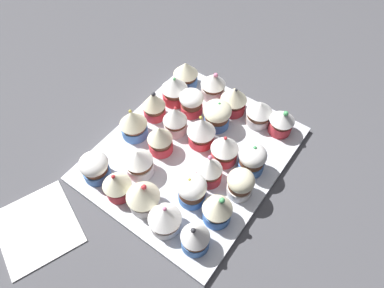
# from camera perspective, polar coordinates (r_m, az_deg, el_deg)

# --- Properties ---
(ground_plane) EXTENTS (1.80, 1.80, 0.03)m
(ground_plane) POSITION_cam_1_polar(r_m,az_deg,el_deg) (0.81, -0.00, -2.37)
(ground_plane) COLOR #4C4C51
(baking_tray) EXTENTS (0.44, 0.37, 0.01)m
(baking_tray) POSITION_cam_1_polar(r_m,az_deg,el_deg) (0.80, -0.00, -1.53)
(baking_tray) COLOR silver
(baking_tray) RESTS_ON ground_plane
(cupcake_0) EXTENTS (0.05, 0.05, 0.08)m
(cupcake_0) POSITION_cam_1_polar(r_m,az_deg,el_deg) (0.66, 0.53, -14.78)
(cupcake_0) COLOR #477AC6
(cupcake_0) RESTS_ON baking_tray
(cupcake_1) EXTENTS (0.06, 0.06, 0.08)m
(cupcake_1) POSITION_cam_1_polar(r_m,az_deg,el_deg) (0.68, 4.14, -10.43)
(cupcake_1) COLOR #477AC6
(cupcake_1) RESTS_ON baking_tray
(cupcake_2) EXTENTS (0.06, 0.06, 0.07)m
(cupcake_2) POSITION_cam_1_polar(r_m,az_deg,el_deg) (0.71, 7.84, -6.38)
(cupcake_2) COLOR white
(cupcake_2) RESTS_ON baking_tray
(cupcake_3) EXTENTS (0.06, 0.06, 0.07)m
(cupcake_3) POSITION_cam_1_polar(r_m,az_deg,el_deg) (0.75, 9.67, -2.42)
(cupcake_3) COLOR #477AC6
(cupcake_3) RESTS_ON baking_tray
(cupcake_4) EXTENTS (0.06, 0.06, 0.07)m
(cupcake_4) POSITION_cam_1_polar(r_m,az_deg,el_deg) (0.83, 14.35, 3.60)
(cupcake_4) COLOR #D1333D
(cupcake_4) RESTS_ON baking_tray
(cupcake_5) EXTENTS (0.06, 0.06, 0.07)m
(cupcake_5) POSITION_cam_1_polar(r_m,az_deg,el_deg) (0.68, -4.44, -11.87)
(cupcake_5) COLOR white
(cupcake_5) RESTS_ON baking_tray
(cupcake_6) EXTENTS (0.06, 0.06, 0.07)m
(cupcake_6) POSITION_cam_1_polar(r_m,az_deg,el_deg) (0.70, -0.02, -7.41)
(cupcake_6) COLOR #477AC6
(cupcake_6) RESTS_ON baking_tray
(cupcake_7) EXTENTS (0.05, 0.05, 0.08)m
(cupcake_7) POSITION_cam_1_polar(r_m,az_deg,el_deg) (0.72, 2.84, -4.18)
(cupcake_7) COLOR #D1333D
(cupcake_7) RESTS_ON baking_tray
(cupcake_8) EXTENTS (0.06, 0.06, 0.08)m
(cupcake_8) POSITION_cam_1_polar(r_m,az_deg,el_deg) (0.75, 5.31, -0.76)
(cupcake_8) COLOR #D1333D
(cupcake_8) RESTS_ON baking_tray
(cupcake_9) EXTENTS (0.06, 0.06, 0.07)m
(cupcake_9) POSITION_cam_1_polar(r_m,az_deg,el_deg) (0.83, 10.83, 5.03)
(cupcake_9) COLOR white
(cupcake_9) RESTS_ON baking_tray
(cupcake_10) EXTENTS (0.07, 0.07, 0.08)m
(cupcake_10) POSITION_cam_1_polar(r_m,az_deg,el_deg) (0.69, -7.74, -8.41)
(cupcake_10) COLOR white
(cupcake_10) RESTS_ON baking_tray
(cupcake_11) EXTENTS (0.06, 0.06, 0.08)m
(cupcake_11) POSITION_cam_1_polar(r_m,az_deg,el_deg) (0.78, 1.24, 2.34)
(cupcake_11) COLOR #D1333D
(cupcake_11) RESTS_ON baking_tray
(cupcake_12) EXTENTS (0.07, 0.07, 0.07)m
(cupcake_12) POSITION_cam_1_polar(r_m,az_deg,el_deg) (0.81, 4.25, 4.67)
(cupcake_12) COLOR #477AC6
(cupcake_12) RESTS_ON baking_tray
(cupcake_13) EXTENTS (0.06, 0.06, 0.08)m
(cupcake_13) POSITION_cam_1_polar(r_m,az_deg,el_deg) (0.85, 6.76, 7.22)
(cupcake_13) COLOR #D1333D
(cupcake_13) RESTS_ON baking_tray
(cupcake_14) EXTENTS (0.06, 0.06, 0.07)m
(cupcake_14) POSITION_cam_1_polar(r_m,az_deg,el_deg) (0.72, -12.05, -6.43)
(cupcake_14) COLOR #D1333D
(cupcake_14) RESTS_ON baking_tray
(cupcake_15) EXTENTS (0.06, 0.06, 0.07)m
(cupcake_15) POSITION_cam_1_polar(r_m,az_deg,el_deg) (0.74, -8.61, -2.84)
(cupcake_15) COLOR white
(cupcake_15) RESTS_ON baking_tray
(cupcake_16) EXTENTS (0.06, 0.06, 0.08)m
(cupcake_16) POSITION_cam_1_polar(r_m,az_deg,el_deg) (0.77, -5.20, 0.81)
(cupcake_16) COLOR #D1333D
(cupcake_16) RESTS_ON baking_tray
(cupcake_17) EXTENTS (0.06, 0.06, 0.08)m
(cupcake_17) POSITION_cam_1_polar(r_m,az_deg,el_deg) (0.80, -2.77, 3.99)
(cupcake_17) COLOR white
(cupcake_17) RESTS_ON baking_tray
(cupcake_18) EXTENTS (0.06, 0.06, 0.07)m
(cupcake_18) POSITION_cam_1_polar(r_m,az_deg,el_deg) (0.84, -0.08, 6.80)
(cupcake_18) COLOR #D1333D
(cupcake_18) RESTS_ON baking_tray
(cupcake_19) EXTENTS (0.06, 0.06, 0.07)m
(cupcake_19) POSITION_cam_1_polar(r_m,az_deg,el_deg) (0.88, 3.44, 9.57)
(cupcake_19) COLOR white
(cupcake_19) RESTS_ON baking_tray
(cupcake_20) EXTENTS (0.06, 0.06, 0.07)m
(cupcake_20) POSITION_cam_1_polar(r_m,az_deg,el_deg) (0.76, -15.48, -3.62)
(cupcake_20) COLOR #477AC6
(cupcake_20) RESTS_ON baking_tray
(cupcake_21) EXTENTS (0.06, 0.06, 0.08)m
(cupcake_21) POSITION_cam_1_polar(r_m,az_deg,el_deg) (0.80, -9.50, 3.34)
(cupcake_21) COLOR #477AC6
(cupcake_21) RESTS_ON baking_tray
(cupcake_22) EXTENTS (0.05, 0.05, 0.08)m
(cupcake_22) POSITION_cam_1_polar(r_m,az_deg,el_deg) (0.83, -6.20, 6.35)
(cupcake_22) COLOR #D1333D
(cupcake_22) RESTS_ON baking_tray
(cupcake_23) EXTENTS (0.06, 0.06, 0.08)m
(cupcake_23) POSITION_cam_1_polar(r_m,az_deg,el_deg) (0.86, -2.86, 8.91)
(cupcake_23) COLOR #D1333D
(cupcake_23) RESTS_ON baking_tray
(cupcake_24) EXTENTS (0.06, 0.06, 0.07)m
(cupcake_24) POSITION_cam_1_polar(r_m,az_deg,el_deg) (0.91, -1.03, 11.35)
(cupcake_24) COLOR #477AC6
(cupcake_24) RESTS_ON baking_tray
(napkin) EXTENTS (0.19, 0.20, 0.01)m
(napkin) POSITION_cam_1_polar(r_m,az_deg,el_deg) (0.78, -23.79, -12.19)
(napkin) COLOR white
(napkin) RESTS_ON ground_plane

